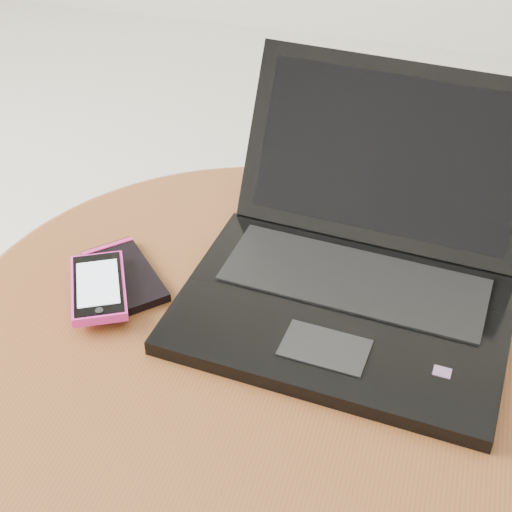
# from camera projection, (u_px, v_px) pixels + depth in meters

# --- Properties ---
(table) EXTENTS (0.64, 0.64, 0.51)m
(table) POSITION_uv_depth(u_px,v_px,m) (253.00, 402.00, 0.84)
(table) COLOR #54341D
(table) RESTS_ON ground
(laptop) EXTENTS (0.35, 0.35, 0.20)m
(laptop) POSITION_uv_depth(u_px,v_px,m) (356.00, 266.00, 0.80)
(laptop) COLOR black
(laptop) RESTS_ON table
(phone_black) EXTENTS (0.12, 0.12, 0.01)m
(phone_black) POSITION_uv_depth(u_px,v_px,m) (124.00, 276.00, 0.83)
(phone_black) COLOR black
(phone_black) RESTS_ON table
(phone_pink) EXTENTS (0.10, 0.12, 0.01)m
(phone_pink) POSITION_uv_depth(u_px,v_px,m) (98.00, 287.00, 0.80)
(phone_pink) COLOR #E92C9B
(phone_pink) RESTS_ON phone_black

